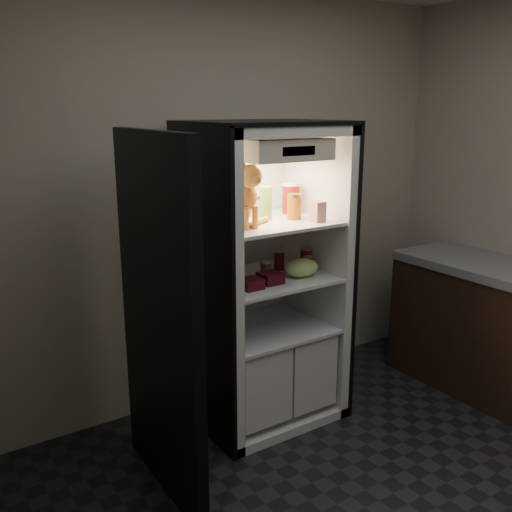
{
  "coord_description": "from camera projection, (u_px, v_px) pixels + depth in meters",
  "views": [
    {
      "loc": [
        -1.91,
        -1.43,
        1.95
      ],
      "look_at": [
        -0.08,
        1.32,
        1.08
      ],
      "focal_mm": 40.0,
      "sensor_mm": 36.0,
      "label": 1
    }
  ],
  "objects": [
    {
      "name": "berry_box_right",
      "position": [
        270.0,
        278.0,
        3.36
      ],
      "size": [
        0.13,
        0.13,
        0.06
      ],
      "primitive_type": "cube",
      "color": "#510D16",
      "rests_on": "refrigerator"
    },
    {
      "name": "salsa_jar",
      "position": [
        294.0,
        207.0,
        3.43
      ],
      "size": [
        0.09,
        0.09,
        0.15
      ],
      "color": "maroon",
      "rests_on": "refrigerator"
    },
    {
      "name": "fridge_door",
      "position": [
        160.0,
        324.0,
        2.8
      ],
      "size": [
        0.08,
        0.87,
        1.85
      ],
      "rotation": [
        0.0,
        0.0,
        -0.02
      ],
      "color": "black",
      "rests_on": "floor"
    },
    {
      "name": "condiment_jar",
      "position": [
        266.0,
        268.0,
        3.51
      ],
      "size": [
        0.07,
        0.07,
        0.09
      ],
      "color": "brown",
      "rests_on": "refrigerator"
    },
    {
      "name": "grape_bag",
      "position": [
        302.0,
        268.0,
        3.49
      ],
      "size": [
        0.22,
        0.16,
        0.11
      ],
      "primitive_type": "ellipsoid",
      "color": "#9BD161",
      "rests_on": "refrigerator"
    },
    {
      "name": "cream_carton",
      "position": [
        318.0,
        212.0,
        3.36
      ],
      "size": [
        0.07,
        0.07,
        0.12
      ],
      "primitive_type": "cube",
      "color": "silver",
      "rests_on": "refrigerator"
    },
    {
      "name": "refrigerator",
      "position": [
        261.0,
        297.0,
        3.59
      ],
      "size": [
        0.9,
        0.72,
        1.88
      ],
      "color": "white",
      "rests_on": "floor"
    },
    {
      "name": "soda_can_c",
      "position": [
        308.0,
        265.0,
        3.53
      ],
      "size": [
        0.06,
        0.06,
        0.12
      ],
      "color": "black",
      "rests_on": "refrigerator"
    },
    {
      "name": "room_shell",
      "position": [
        457.0,
        192.0,
        2.26
      ],
      "size": [
        3.6,
        3.6,
        3.6
      ],
      "color": "white",
      "rests_on": "floor"
    },
    {
      "name": "mayo_tub",
      "position": [
        256.0,
        206.0,
        3.52
      ],
      "size": [
        0.09,
        0.09,
        0.13
      ],
      "color": "white",
      "rests_on": "refrigerator"
    },
    {
      "name": "parmesan_shaker",
      "position": [
        266.0,
        203.0,
        3.44
      ],
      "size": [
        0.08,
        0.08,
        0.2
      ],
      "color": "#258B30",
      "rests_on": "refrigerator"
    },
    {
      "name": "soda_can_a",
      "position": [
        279.0,
        261.0,
        3.63
      ],
      "size": [
        0.07,
        0.07,
        0.12
      ],
      "color": "black",
      "rests_on": "refrigerator"
    },
    {
      "name": "tabby_cat",
      "position": [
        239.0,
        201.0,
        3.22
      ],
      "size": [
        0.33,
        0.37,
        0.39
      ],
      "rotation": [
        0.0,
        0.0,
        0.06
      ],
      "color": "orange",
      "rests_on": "refrigerator"
    },
    {
      "name": "berry_box_left",
      "position": [
        251.0,
        284.0,
        3.26
      ],
      "size": [
        0.12,
        0.12,
        0.06
      ],
      "primitive_type": "cube",
      "color": "#510D16",
      "rests_on": "refrigerator"
    },
    {
      "name": "pepper_jar",
      "position": [
        291.0,
        198.0,
        3.62
      ],
      "size": [
        0.11,
        0.11,
        0.19
      ],
      "color": "maroon",
      "rests_on": "refrigerator"
    },
    {
      "name": "soda_can_b",
      "position": [
        306.0,
        259.0,
        3.63
      ],
      "size": [
        0.07,
        0.07,
        0.14
      ],
      "color": "black",
      "rests_on": "refrigerator"
    }
  ]
}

